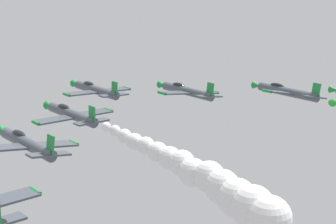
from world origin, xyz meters
name	(u,v)px	position (x,y,z in m)	size (l,w,h in m)	color
airplane_lead	(95,90)	(-0.50, 14.02, 139.38)	(9.57, 10.35, 2.34)	#474C56
airplane_left_inner	(71,114)	(-8.63, 6.39, 139.06)	(9.56, 10.35, 2.32)	#474C56
smoke_trail_left_inner	(221,188)	(-8.70, -16.93, 137.69)	(3.53, 23.85, 4.45)	white
airplane_right_inner	(186,91)	(8.69, 6.61, 139.17)	(9.53, 10.35, 2.65)	#474C56
airplane_left_outer	(27,143)	(-17.68, -1.10, 139.43)	(9.51, 10.35, 2.73)	#474C56
airplane_right_outer	(287,91)	(17.30, -2.86, 139.47)	(9.44, 10.35, 2.98)	#474C56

